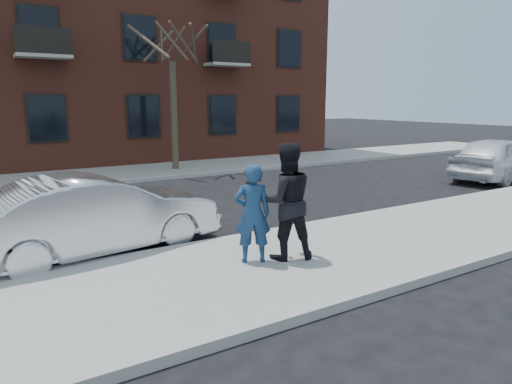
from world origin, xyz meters
TOP-DOWN VIEW (x-y plane):
  - ground at (0.00, 0.00)m, footprint 100.00×100.00m
  - near_sidewalk at (0.00, -0.25)m, footprint 50.00×3.50m
  - near_curb at (0.00, 1.55)m, footprint 50.00×0.10m
  - far_sidewalk at (0.00, 11.25)m, footprint 50.00×3.50m
  - far_curb at (0.00, 9.45)m, footprint 50.00×0.10m
  - apartment_building at (2.00, 18.00)m, footprint 24.30×10.30m
  - street_tree at (4.50, 11.00)m, footprint 3.60×3.60m
  - silver_sedan at (-0.55, 2.30)m, footprint 4.80×2.24m
  - white_car at (13.79, 3.10)m, footprint 4.94×2.68m
  - man_hoodie at (1.50, 0.03)m, footprint 0.73×0.62m
  - man_peacoat at (2.09, -0.11)m, footprint 1.18×1.04m

SIDE VIEW (x-z plane):
  - ground at x=0.00m, z-range 0.00..0.00m
  - near_sidewalk at x=0.00m, z-range 0.00..0.15m
  - near_curb at x=0.00m, z-range 0.00..0.15m
  - far_sidewalk at x=0.00m, z-range 0.00..0.15m
  - far_curb at x=0.00m, z-range 0.00..0.15m
  - silver_sedan at x=-0.55m, z-range 0.00..1.52m
  - white_car at x=13.79m, z-range 0.00..1.59m
  - man_hoodie at x=1.50m, z-range 0.15..1.84m
  - man_peacoat at x=2.09m, z-range 0.15..2.18m
  - street_tree at x=4.50m, z-range 2.12..8.92m
  - apartment_building at x=2.00m, z-range 0.01..12.31m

